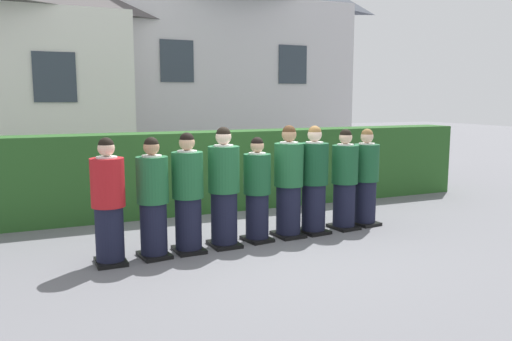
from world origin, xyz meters
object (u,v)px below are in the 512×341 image
student_front_row_3 (224,190)px  student_front_row_4 (257,192)px  student_front_row_6 (314,182)px  student_front_row_7 (345,182)px  student_front_row_8 (366,179)px  student_front_row_2 (188,196)px  student_front_row_1 (153,201)px  student_front_row_5 (289,184)px  student_in_red_blazer (108,205)px

student_front_row_3 → student_front_row_4: student_front_row_3 is taller
student_front_row_4 → student_front_row_6: 0.99m
student_front_row_7 → student_front_row_8: student_front_row_7 is taller
student_front_row_7 → student_front_row_8: 0.47m
student_front_row_2 → student_front_row_4: student_front_row_2 is taller
student_front_row_3 → student_front_row_7: bearing=4.5°
student_front_row_1 → student_front_row_5: bearing=5.8°
student_front_row_5 → student_front_row_8: bearing=5.5°
student_front_row_2 → student_front_row_5: student_front_row_5 is taller
student_front_row_5 → student_front_row_4: bearing=-175.6°
student_front_row_2 → student_front_row_5: (1.61, 0.16, 0.03)m
student_front_row_5 → student_in_red_blazer: bearing=-174.3°
student_front_row_1 → student_front_row_6: size_ratio=0.95×
student_front_row_4 → student_front_row_5: 0.54m
student_front_row_1 → student_front_row_6: bearing=5.5°
student_front_row_3 → student_in_red_blazer: bearing=-174.2°
student_front_row_7 → student_front_row_3: bearing=-175.5°
student_front_row_2 → student_front_row_8: bearing=5.6°
student_front_row_1 → student_front_row_8: size_ratio=1.00×
student_front_row_7 → student_front_row_8: size_ratio=1.01×
student_in_red_blazer → student_front_row_5: (2.66, 0.27, 0.04)m
student_front_row_3 → student_front_row_7: student_front_row_3 is taller
student_in_red_blazer → student_front_row_6: student_front_row_6 is taller
student_front_row_1 → student_front_row_6: student_front_row_6 is taller
student_front_row_3 → student_front_row_6: (1.53, 0.13, -0.01)m
student_front_row_6 → student_front_row_8: size_ratio=1.05×
student_front_row_2 → student_front_row_3: bearing=6.1°
student_front_row_5 → student_front_row_2: bearing=-174.3°
student_front_row_2 → student_front_row_6: bearing=5.3°
student_front_row_1 → student_in_red_blazer: bearing=-174.8°
student_front_row_1 → student_front_row_7: 3.14m
student_front_row_7 → student_in_red_blazer: bearing=-174.9°
student_front_row_6 → student_front_row_5: bearing=-176.1°
student_front_row_4 → student_front_row_8: 2.04m
student_front_row_1 → student_front_row_3: student_front_row_3 is taller
student_in_red_blazer → student_front_row_2: size_ratio=0.98×
student_in_red_blazer → student_front_row_7: size_ratio=1.00×
student_front_row_1 → student_front_row_4: bearing=6.3°
student_front_row_1 → student_front_row_7: size_ratio=0.99×
student_front_row_1 → student_front_row_5: student_front_row_5 is taller
student_front_row_3 → student_front_row_8: bearing=5.5°
student_front_row_4 → student_front_row_3: bearing=-173.4°
student_front_row_8 → student_front_row_6: bearing=-173.8°
student_front_row_5 → student_front_row_6: bearing=3.9°
student_front_row_6 → student_front_row_7: 0.58m
student_in_red_blazer → student_front_row_7: student_in_red_blazer is taller
student_in_red_blazer → student_front_row_6: size_ratio=0.96×
student_front_row_4 → student_front_row_5: (0.53, 0.04, 0.08)m
student_front_row_4 → student_front_row_6: (0.99, 0.07, 0.07)m
student_in_red_blazer → student_front_row_7: (3.70, 0.33, -0.00)m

